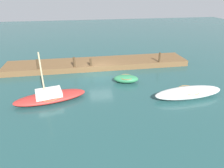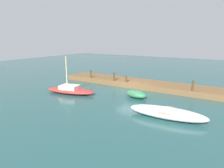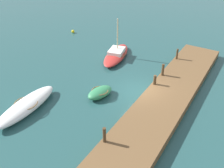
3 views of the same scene
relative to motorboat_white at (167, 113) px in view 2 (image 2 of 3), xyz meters
The scene contains 9 objects.
ground_plane 8.97m from the motorboat_white, 43.54° to the right, with size 84.00×84.00×0.00m, color #234C4C.
dock_platform 10.78m from the motorboat_white, 52.93° to the right, with size 20.47×3.49×0.62m, color brown.
motorboat_white is the anchor object (origin of this frame).
dinghy_green 5.72m from the motorboat_white, 40.45° to the right, with size 2.57×1.76×0.72m.
sailboat_red 11.15m from the motorboat_white, ahead, with size 5.83×2.98×4.01m.
mooring_post_west 7.15m from the motorboat_white, 92.42° to the right, with size 0.21×0.21×1.08m, color #47331E.
mooring_post_mid_west 10.29m from the motorboat_white, 43.78° to the right, with size 0.25×0.25×0.82m, color #47331E.
mooring_post_mid_east 11.60m from the motorboat_white, 37.84° to the right, with size 0.23×0.23×1.06m, color #47331E.
mooring_post_east 14.69m from the motorboat_white, 28.96° to the right, with size 0.19×0.19×1.04m, color #47331E.
Camera 2 is at (-10.99, 20.81, 5.96)m, focal length 33.45 mm.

